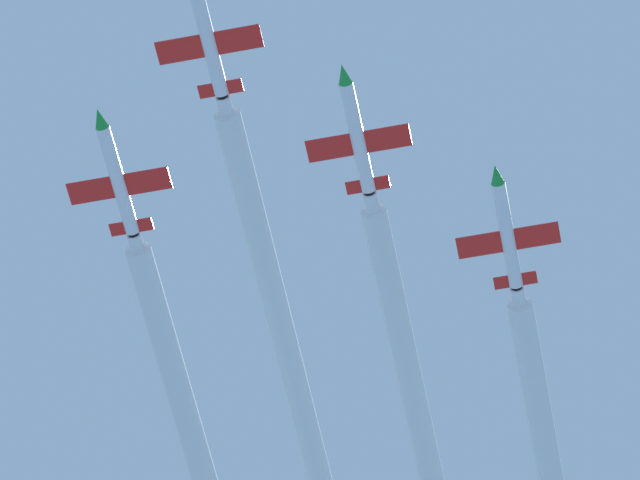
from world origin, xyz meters
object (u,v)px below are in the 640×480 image
jet_left_wingman (357,134)px  jet_right_wingman (117,177)px  jet_outer_left (507,231)px  jet_lead (207,35)px

jet_left_wingman → jet_right_wingman: bearing=0.3°
jet_right_wingman → jet_outer_left: size_ratio=1.00×
jet_lead → jet_left_wingman: (-9.87, -10.20, -1.32)m
jet_right_wingman → jet_left_wingman: bearing=-179.7°
jet_lead → jet_outer_left: jet_lead is taller
jet_lead → jet_left_wingman: jet_lead is taller
jet_right_wingman → jet_outer_left: bearing=-160.8°
jet_left_wingman → jet_outer_left: jet_left_wingman is taller
jet_lead → jet_outer_left: size_ratio=1.00×
jet_lead → jet_outer_left: 28.91m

